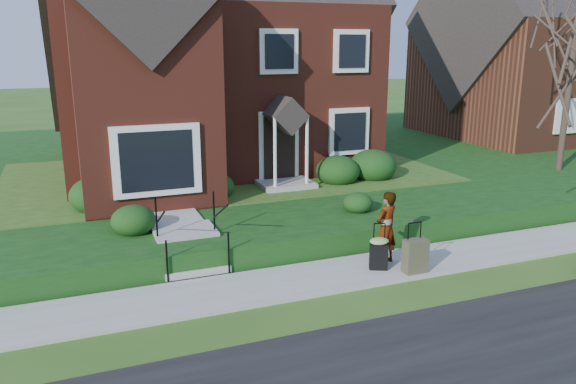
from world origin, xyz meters
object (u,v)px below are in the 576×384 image
front_steps (189,244)px  suitcase_black (379,252)px  suitcase_olive (415,256)px  woman (386,228)px

front_steps → suitcase_black: size_ratio=1.96×
suitcase_black → suitcase_olive: bearing=-9.1°
suitcase_olive → suitcase_black: bearing=147.0°
woman → suitcase_black: 0.59m
suitcase_black → suitcase_olive: size_ratio=0.94×
suitcase_black → front_steps: bearing=176.9°
woman → suitcase_olive: size_ratio=1.49×
woman → front_steps: bearing=-45.1°
woman → suitcase_olive: woman is taller
front_steps → suitcase_black: bearing=-27.9°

